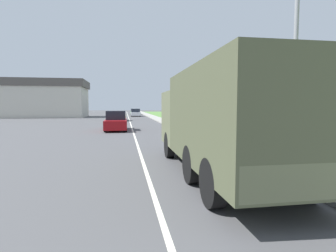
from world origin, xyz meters
name	(u,v)px	position (x,y,z in m)	size (l,w,h in m)	color
ground_plane	(130,122)	(0.00, 40.00, 0.00)	(180.00, 180.00, 0.00)	#4C4C4F
lane_centre_stripe	(130,122)	(0.00, 40.00, 0.00)	(0.12, 120.00, 0.00)	silver
sidewalk_right	(164,121)	(4.50, 40.00, 0.06)	(1.80, 120.00, 0.12)	#9E9B93
grass_strip_right	(195,121)	(8.90, 40.00, 0.01)	(7.00, 120.00, 0.02)	#56843D
military_truck	(221,119)	(2.19, 12.62, 1.71)	(2.42, 7.99, 3.09)	#606647
car_nearest_ahead	(116,122)	(-1.40, 28.06, 0.75)	(1.81, 4.78, 1.67)	maroon
car_second_ahead	(119,116)	(-1.43, 42.80, 0.63)	(1.82, 4.44, 1.37)	tan
car_third_ahead	(136,113)	(1.50, 58.19, 0.68)	(1.88, 4.31, 1.51)	silver
car_fourth_ahead	(134,112)	(1.67, 68.99, 0.65)	(1.94, 4.67, 1.42)	#336B3D
pickup_truck	(254,125)	(7.35, 20.40, 0.92)	(2.09, 5.65, 1.93)	black
lamp_post	(291,19)	(4.56, 12.87, 4.83)	(1.69, 0.24, 8.04)	gray
utility_box	(307,151)	(6.20, 14.04, 0.37)	(0.55, 0.45, 0.70)	#3D7042
building_distant	(35,99)	(-16.86, 56.61, 3.44)	(18.45, 9.34, 6.79)	beige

